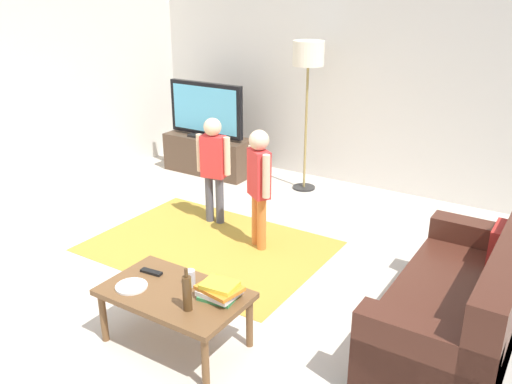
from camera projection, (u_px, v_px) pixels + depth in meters
name	position (u px, v px, depth m)	size (l,w,h in m)	color
ground	(218.00, 285.00, 4.54)	(7.80, 7.80, 0.00)	beige
wall_back	(364.00, 76.00, 6.42)	(6.00, 0.12, 2.70)	silver
area_rug	(209.00, 246.00, 5.22)	(2.20, 1.60, 0.01)	#B28C33
tv_stand	(208.00, 155.00, 7.18)	(1.20, 0.44, 0.50)	#4C3828
tv	(206.00, 111.00, 6.95)	(1.10, 0.28, 0.71)	black
couch	(467.00, 309.00, 3.70)	(0.80, 1.80, 0.86)	#472319
floor_lamp	(308.00, 62.00, 6.15)	(0.36, 0.36, 1.78)	#262626
child_near_tv	(213.00, 161.00, 5.52)	(0.37, 0.18, 1.13)	#4C4C59
child_center	(259.00, 179.00, 4.97)	(0.33, 0.25, 1.16)	orange
coffee_table	(174.00, 297.00, 3.69)	(1.00, 0.60, 0.42)	brown
book_stack	(219.00, 290.00, 3.57)	(0.31, 0.25, 0.12)	#388C4C
bottle	(187.00, 293.00, 3.42)	(0.06, 0.06, 0.30)	#4C3319
tv_remote	(151.00, 272.00, 3.89)	(0.17, 0.05, 0.02)	black
soda_can	(191.00, 278.00, 3.72)	(0.07, 0.07, 0.12)	silver
plate	(132.00, 286.00, 3.71)	(0.22, 0.22, 0.02)	white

